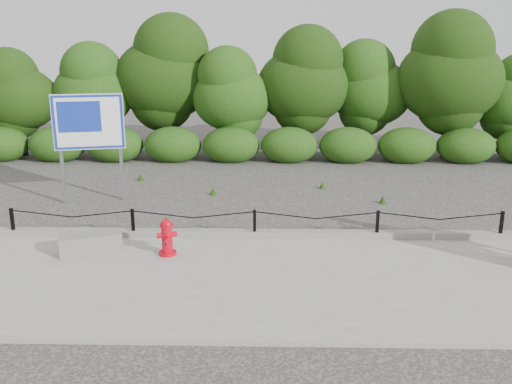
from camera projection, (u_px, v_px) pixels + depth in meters
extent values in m
plane|color=#2D2B28|center=(255.00, 241.00, 11.16)|extent=(90.00, 90.00, 0.00)
cube|color=gray|center=(252.00, 281.00, 9.22)|extent=(14.00, 4.00, 0.08)
cube|color=slate|center=(255.00, 234.00, 11.17)|extent=(14.00, 0.22, 0.14)
cube|color=black|center=(12.00, 222.00, 11.16)|extent=(0.06, 0.06, 0.60)
cube|color=black|center=(133.00, 223.00, 11.11)|extent=(0.06, 0.06, 0.60)
cube|color=black|center=(255.00, 224.00, 11.06)|extent=(0.06, 0.06, 0.60)
cube|color=black|center=(377.00, 225.00, 11.00)|extent=(0.06, 0.06, 0.60)
cube|color=black|center=(501.00, 226.00, 10.95)|extent=(0.06, 0.06, 0.60)
cylinder|color=black|center=(72.00, 212.00, 11.08)|extent=(2.50, 0.02, 0.02)
cylinder|color=black|center=(193.00, 213.00, 11.02)|extent=(2.50, 0.02, 0.02)
cylinder|color=black|center=(316.00, 214.00, 10.97)|extent=(2.50, 0.02, 0.02)
cylinder|color=black|center=(440.00, 215.00, 10.92)|extent=(2.50, 0.02, 0.02)
cylinder|color=black|center=(23.00, 130.00, 19.37)|extent=(0.18, 0.18, 1.85)
ellipsoid|color=#2F5313|center=(19.00, 93.00, 19.02)|extent=(2.73, 2.36, 2.96)
cylinder|color=black|center=(96.00, 127.00, 19.69)|extent=(0.18, 0.18, 1.94)
ellipsoid|color=#2F5313|center=(93.00, 89.00, 19.33)|extent=(2.88, 2.49, 3.11)
cylinder|color=black|center=(166.00, 119.00, 19.96)|extent=(0.18, 0.18, 2.42)
ellipsoid|color=#2F5313|center=(164.00, 72.00, 19.51)|extent=(3.58, 3.10, 3.87)
cylinder|color=black|center=(232.00, 130.00, 19.21)|extent=(0.18, 0.18, 1.87)
ellipsoid|color=#2F5313|center=(232.00, 93.00, 18.86)|extent=(2.77, 2.40, 3.00)
cylinder|color=black|center=(302.00, 124.00, 19.50)|extent=(0.18, 0.18, 2.22)
ellipsoid|color=#2F5313|center=(303.00, 80.00, 19.08)|extent=(3.29, 2.84, 3.55)
cylinder|color=black|center=(369.00, 126.00, 19.86)|extent=(0.18, 0.18, 1.99)
ellipsoid|color=#2F5313|center=(372.00, 87.00, 19.49)|extent=(2.94, 2.54, 3.18)
cylinder|color=black|center=(445.00, 123.00, 18.98)|extent=(0.18, 0.18, 2.45)
ellipsoid|color=#2F5313|center=(450.00, 73.00, 18.52)|extent=(3.63, 3.14, 3.92)
cylinder|color=black|center=(506.00, 131.00, 19.41)|extent=(0.18, 0.18, 1.76)
ellipsoid|color=#2F5313|center=(510.00, 97.00, 19.08)|extent=(2.60, 2.25, 2.81)
cylinder|color=red|center=(168.00, 253.00, 10.25)|extent=(0.44, 0.44, 0.06)
cylinder|color=red|center=(167.00, 239.00, 10.18)|extent=(0.27, 0.27, 0.51)
cylinder|color=red|center=(166.00, 225.00, 10.11)|extent=(0.32, 0.32, 0.05)
ellipsoid|color=red|center=(166.00, 224.00, 10.10)|extent=(0.28, 0.28, 0.16)
cylinder|color=red|center=(166.00, 219.00, 10.08)|extent=(0.07, 0.07, 0.05)
cylinder|color=red|center=(159.00, 236.00, 10.11)|extent=(0.12, 0.13, 0.10)
cylinder|color=red|center=(174.00, 234.00, 10.20)|extent=(0.12, 0.13, 0.10)
cylinder|color=red|center=(169.00, 240.00, 10.04)|extent=(0.17, 0.16, 0.14)
cylinder|color=slate|center=(164.00, 244.00, 10.07)|extent=(0.01, 0.05, 0.11)
cube|color=slate|center=(91.00, 243.00, 10.31)|extent=(1.22, 0.80, 0.37)
cube|color=slate|center=(61.00, 150.00, 13.46)|extent=(0.10, 0.10, 2.74)
cube|color=slate|center=(120.00, 148.00, 13.75)|extent=(0.10, 0.10, 2.74)
cube|color=white|center=(88.00, 122.00, 13.37)|extent=(1.68, 0.46, 1.37)
cube|color=#152E9D|center=(88.00, 122.00, 13.34)|extent=(1.64, 0.40, 1.33)
cube|color=#152E9D|center=(79.00, 117.00, 13.25)|extent=(1.00, 0.25, 0.75)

